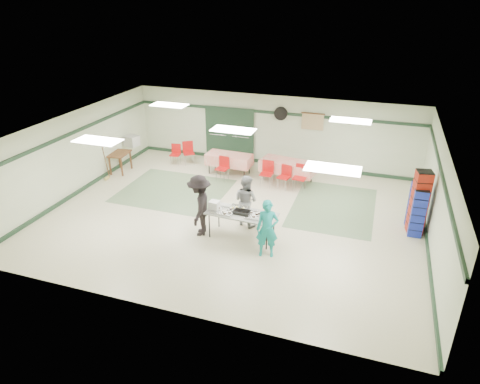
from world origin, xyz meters
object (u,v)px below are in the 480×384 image
(serving_table, at_px, (242,215))
(chair_c, at_px, (301,175))
(dining_table_b, at_px, (229,159))
(crate_stack_red, at_px, (419,203))
(chair_b, at_px, (267,171))
(chair_loose_a, at_px, (188,150))
(chair_a, at_px, (285,174))
(printer_table, at_px, (120,156))
(volunteer_grey, at_px, (246,200))
(office_printer, at_px, (132,141))
(broom, at_px, (106,162))
(chair_loose_b, at_px, (176,152))
(crate_stack_blue_a, at_px, (417,206))
(volunteer_dark, at_px, (200,205))
(crate_stack_blue_b, at_px, (418,213))
(volunteer_teal, at_px, (267,229))
(chair_d, at_px, (223,166))
(dining_table_a, at_px, (288,166))

(serving_table, xyz_separation_m, chair_c, (0.89, 3.62, -0.16))
(dining_table_b, xyz_separation_m, crate_stack_red, (6.39, -2.36, 0.36))
(chair_b, bearing_deg, chair_loose_a, 164.05)
(chair_a, xyz_separation_m, chair_c, (0.53, 0.01, 0.05))
(chair_b, height_order, printer_table, chair_b)
(volunteer_grey, xyz_separation_m, office_printer, (-5.66, 3.18, 0.18))
(broom, bearing_deg, chair_loose_b, 42.39)
(chair_c, xyz_separation_m, chair_loose_b, (-5.09, 0.84, -0.07))
(crate_stack_red, bearing_deg, broom, 177.37)
(chair_loose_b, distance_m, crate_stack_blue_a, 9.03)
(chair_b, relative_size, broom, 0.68)
(volunteer_dark, distance_m, broom, 5.31)
(chair_c, xyz_separation_m, crate_stack_blue_b, (3.62, -1.96, 0.15))
(crate_stack_red, relative_size, broom, 1.43)
(volunteer_teal, relative_size, office_printer, 3.11)
(chair_b, relative_size, chair_d, 1.04)
(serving_table, height_order, crate_stack_blue_b, crate_stack_blue_b)
(dining_table_a, bearing_deg, chair_a, -76.83)
(chair_loose_a, bearing_deg, chair_loose_b, 170.25)
(chair_loose_a, bearing_deg, volunteer_teal, -81.95)
(chair_b, bearing_deg, volunteer_grey, -86.44)
(volunteer_grey, bearing_deg, dining_table_b, -41.61)
(chair_c, height_order, crate_stack_blue_a, crate_stack_blue_a)
(dining_table_b, xyz_separation_m, chair_a, (2.24, -0.57, -0.07))
(printer_table, bearing_deg, chair_c, -0.93)
(chair_d, distance_m, crate_stack_blue_b, 6.71)
(chair_c, bearing_deg, dining_table_a, 141.35)
(serving_table, bearing_deg, volunteer_dark, -169.54)
(chair_d, relative_size, chair_loose_b, 1.08)
(volunteer_dark, relative_size, chair_c, 1.93)
(volunteer_grey, xyz_separation_m, printer_table, (-5.66, 2.29, -0.12))
(serving_table, height_order, volunteer_grey, volunteer_grey)
(volunteer_teal, distance_m, printer_table, 7.61)
(serving_table, distance_m, crate_stack_blue_b, 4.81)
(volunteer_grey, xyz_separation_m, chair_a, (0.49, 2.85, -0.26))
(chair_loose_a, bearing_deg, printer_table, -175.18)
(chair_a, bearing_deg, dining_table_a, 108.80)
(serving_table, relative_size, crate_stack_blue_b, 1.39)
(crate_stack_red, bearing_deg, crate_stack_blue_a, 90.00)
(chair_loose_b, height_order, office_printer, office_printer)
(chair_loose_a, height_order, printer_table, chair_loose_a)
(volunteer_grey, bearing_deg, chair_d, -36.83)
(chair_c, bearing_deg, volunteer_dark, -112.70)
(chair_loose_b, bearing_deg, chair_loose_a, 15.89)
(dining_table_a, relative_size, chair_d, 2.35)
(chair_c, relative_size, office_printer, 1.82)
(crate_stack_blue_b, bearing_deg, dining_table_b, 158.45)
(crate_stack_red, relative_size, crate_stack_blue_b, 1.32)
(chair_c, bearing_deg, chair_d, -174.01)
(dining_table_b, distance_m, chair_b, 1.70)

